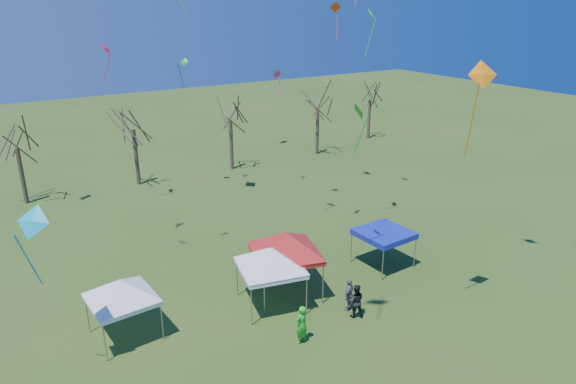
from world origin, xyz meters
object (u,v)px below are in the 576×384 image
(tree_1, at_px, (13,127))
(person_dark, at_px, (356,301))
(tree_2, at_px, (131,109))
(tent_blue, at_px, (384,234))
(tent_white_west, at_px, (120,284))
(tent_red, at_px, (285,237))
(tree_3, at_px, (230,102))
(tree_4, at_px, (318,92))
(person_grey, at_px, (349,294))
(tent_white_mid, at_px, (270,252))
(tree_5, at_px, (371,86))
(person_green, at_px, (301,324))

(tree_1, relative_size, person_dark, 4.44)
(tree_2, relative_size, tent_blue, 2.89)
(tent_white_west, height_order, tent_red, tent_red)
(tree_3, bearing_deg, person_dark, -102.49)
(tent_blue, bearing_deg, tree_4, 64.15)
(person_dark, xyz_separation_m, person_grey, (0.11, 0.64, -0.01))
(tree_4, distance_m, tent_white_mid, 27.53)
(tree_2, relative_size, tree_3, 1.03)
(tree_2, bearing_deg, tent_red, -86.21)
(tree_1, distance_m, tent_blue, 27.07)
(tree_2, bearing_deg, tent_white_west, -108.32)
(tree_4, distance_m, tree_5, 8.62)
(person_dark, relative_size, person_grey, 1.01)
(tree_5, bearing_deg, person_dark, -131.44)
(tree_2, relative_size, person_green, 4.48)
(tree_3, height_order, person_dark, tree_3)
(tree_4, bearing_deg, tent_white_west, -141.03)
(tree_5, relative_size, tent_blue, 2.64)
(tent_white_mid, bearing_deg, tent_red, 24.63)
(tent_blue, height_order, person_dark, tent_blue)
(person_grey, bearing_deg, tree_1, -94.75)
(tent_white_mid, relative_size, person_dark, 2.37)
(tree_4, xyz_separation_m, person_green, (-17.93, -24.30, -5.14))
(tree_1, xyz_separation_m, tree_3, (16.80, -0.60, 0.29))
(person_grey, bearing_deg, tree_5, -162.50)
(person_grey, bearing_deg, tree_3, -133.05)
(person_dark, bearing_deg, tent_blue, -115.01)
(tree_5, xyz_separation_m, tent_white_mid, (-25.92, -23.05, -2.79))
(tree_4, relative_size, person_dark, 4.64)
(tent_white_west, bearing_deg, tent_red, -5.07)
(tree_5, xyz_separation_m, person_grey, (-22.91, -25.44, -4.89))
(tree_1, height_order, tent_red, tree_1)
(tree_3, bearing_deg, person_green, -109.47)
(tent_blue, bearing_deg, person_grey, -150.18)
(tree_1, height_order, tree_3, tree_3)
(tent_blue, bearing_deg, tent_white_west, 175.60)
(tree_2, height_order, tent_blue, tree_2)
(tree_1, relative_size, tent_red, 1.73)
(tree_1, relative_size, tent_blue, 2.66)
(person_grey, distance_m, person_green, 3.51)
(person_green, bearing_deg, tree_4, -138.08)
(tree_5, relative_size, person_dark, 4.39)
(tree_3, distance_m, person_dark, 25.18)
(tree_5, relative_size, person_grey, 4.45)
(tree_1, bearing_deg, tree_5, 2.35)
(tent_red, distance_m, person_green, 4.77)
(tree_5, height_order, tent_blue, tree_5)
(person_grey, bearing_deg, tent_white_west, -50.86)
(tree_1, distance_m, tree_3, 16.81)
(tent_red, xyz_separation_m, person_green, (-1.58, -3.87, -2.30))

